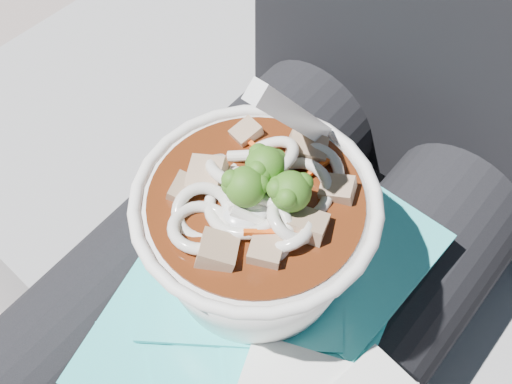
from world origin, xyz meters
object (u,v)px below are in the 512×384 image
Objects in this scene: lap at (242,319)px; stone_ledge at (317,337)px; person_body at (306,237)px; plastic_bag at (256,310)px; udon_bowl at (257,228)px.

stone_ledge is at bearing 90.00° from lap.
person_body is 2.95× the size of plastic_bag.
lap is 0.08m from plastic_bag.
person_body is 4.95× the size of udon_bowl.
plastic_bag reaches higher than stone_ledge.
stone_ledge is 2.89× the size of plastic_bag.
stone_ledge is 0.98× the size of person_body.
stone_ledge is 0.48m from udon_bowl.
udon_bowl is (0.01, -0.08, 0.13)m from person_body.
udon_bowl reaches higher than lap.
plastic_bag is (0.03, -0.17, 0.39)m from stone_ledge.
person_body is 0.15m from udon_bowl.
plastic_bag reaches higher than lap.
lap is 1.39× the size of plastic_bag.
udon_bowl is at bearing 45.29° from lap.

